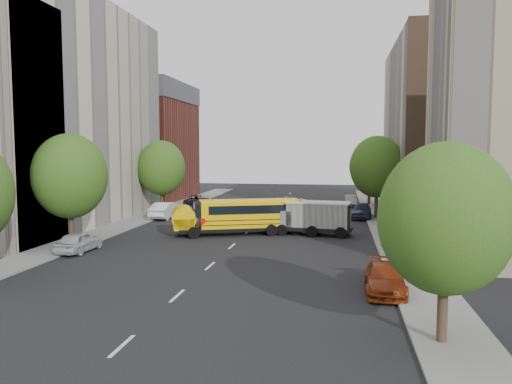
% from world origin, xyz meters
% --- Properties ---
extents(ground, '(120.00, 120.00, 0.00)m').
position_xyz_m(ground, '(0.00, 0.00, 0.00)').
color(ground, black).
rests_on(ground, ground).
extents(sidewalk_left, '(3.00, 80.00, 0.12)m').
position_xyz_m(sidewalk_left, '(-11.50, 5.00, 0.06)').
color(sidewalk_left, slate).
rests_on(sidewalk_left, ground).
extents(sidewalk_right, '(3.00, 80.00, 0.12)m').
position_xyz_m(sidewalk_right, '(11.50, 5.00, 0.06)').
color(sidewalk_right, slate).
rests_on(sidewalk_right, ground).
extents(lane_markings, '(0.15, 64.00, 0.01)m').
position_xyz_m(lane_markings, '(0.00, 10.00, 0.01)').
color(lane_markings, silver).
rests_on(lane_markings, ground).
extents(building_left_cream, '(10.00, 26.00, 20.00)m').
position_xyz_m(building_left_cream, '(-18.00, 6.00, 10.00)').
color(building_left_cream, beige).
rests_on(building_left_cream, ground).
extents(building_left_redbrick, '(10.00, 15.00, 13.00)m').
position_xyz_m(building_left_redbrick, '(-18.00, 28.00, 6.50)').
color(building_left_redbrick, maroon).
rests_on(building_left_redbrick, ground).
extents(building_right_far, '(10.00, 22.00, 18.00)m').
position_xyz_m(building_right_far, '(18.00, 20.00, 9.00)').
color(building_right_far, tan).
rests_on(building_right_far, ground).
extents(building_right_sidewall, '(10.10, 0.30, 18.00)m').
position_xyz_m(building_right_sidewall, '(18.00, 9.00, 9.00)').
color(building_right_sidewall, brown).
rests_on(building_right_sidewall, ground).
extents(street_tree_1, '(5.12, 5.12, 7.90)m').
position_xyz_m(street_tree_1, '(-11.00, -4.00, 4.95)').
color(street_tree_1, '#38281C').
rests_on(street_tree_1, ground).
extents(street_tree_2, '(4.99, 4.99, 7.71)m').
position_xyz_m(street_tree_2, '(-11.00, 14.00, 4.83)').
color(street_tree_2, '#38281C').
rests_on(street_tree_2, ground).
extents(street_tree_3, '(4.61, 4.61, 7.11)m').
position_xyz_m(street_tree_3, '(11.00, -18.00, 4.45)').
color(street_tree_3, '#38281C').
rests_on(street_tree_3, ground).
extents(street_tree_4, '(5.25, 5.25, 8.10)m').
position_xyz_m(street_tree_4, '(11.00, 14.00, 5.08)').
color(street_tree_4, '#38281C').
rests_on(street_tree_4, ground).
extents(street_tree_5, '(4.86, 4.86, 7.51)m').
position_xyz_m(street_tree_5, '(11.00, 26.00, 4.70)').
color(street_tree_5, '#38281C').
rests_on(street_tree_5, ground).
extents(school_bus, '(10.14, 5.64, 2.82)m').
position_xyz_m(school_bus, '(-0.37, 2.99, 1.58)').
color(school_bus, black).
rests_on(school_bus, ground).
extents(safari_truck, '(6.46, 3.03, 2.67)m').
position_xyz_m(safari_truck, '(5.35, 3.67, 1.41)').
color(safari_truck, black).
rests_on(safari_truck, ground).
extents(parked_car_0, '(1.74, 4.13, 1.39)m').
position_xyz_m(parked_car_0, '(-9.60, -5.53, 0.70)').
color(parked_car_0, silver).
rests_on(parked_car_0, ground).
extents(parked_car_1, '(2.07, 4.99, 1.61)m').
position_xyz_m(parked_car_1, '(-9.39, 10.82, 0.80)').
color(parked_car_1, white).
rests_on(parked_car_1, ground).
extents(parked_car_2, '(2.84, 5.38, 1.44)m').
position_xyz_m(parked_car_2, '(-9.02, 20.34, 0.72)').
color(parked_car_2, black).
rests_on(parked_car_2, ground).
extents(parked_car_3, '(1.96, 4.63, 1.33)m').
position_xyz_m(parked_car_3, '(9.60, -11.76, 0.67)').
color(parked_car_3, maroon).
rests_on(parked_car_3, ground).
extents(parked_car_4, '(2.23, 4.75, 1.57)m').
position_xyz_m(parked_car_4, '(9.60, 13.83, 0.79)').
color(parked_car_4, '#363A5F').
rests_on(parked_car_4, ground).
extents(parked_car_5, '(1.47, 3.92, 1.28)m').
position_xyz_m(parked_car_5, '(8.80, 24.41, 0.64)').
color(parked_car_5, gray).
rests_on(parked_car_5, ground).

